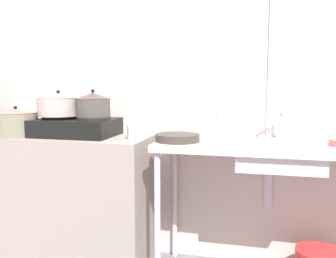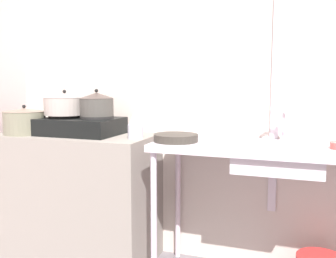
# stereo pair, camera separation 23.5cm
# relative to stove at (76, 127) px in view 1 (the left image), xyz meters

# --- Properties ---
(wall_back) EXTENTS (4.45, 0.10, 2.59)m
(wall_back) POSITION_rel_stove_xyz_m (1.17, 0.31, 0.38)
(wall_back) COLOR beige
(wall_back) RESTS_ON ground
(wall_metal_strip) EXTENTS (0.05, 0.01, 2.07)m
(wall_metal_strip) POSITION_rel_stove_xyz_m (1.23, 0.25, 0.51)
(wall_metal_strip) COLOR silver
(counter_concrete) EXTENTS (1.06, 0.52, 0.86)m
(counter_concrete) POSITION_rel_stove_xyz_m (-0.04, -0.00, -0.49)
(counter_concrete) COLOR gray
(counter_concrete) RESTS_ON ground
(counter_sink) EXTENTS (1.78, 0.52, 0.86)m
(counter_sink) POSITION_rel_stove_xyz_m (1.46, -0.00, -0.12)
(counter_sink) COLOR silver
(counter_sink) RESTS_ON ground
(stove) EXTENTS (0.51, 0.37, 0.13)m
(stove) POSITION_rel_stove_xyz_m (0.00, 0.00, 0.00)
(stove) COLOR black
(stove) RESTS_ON counter_concrete
(pot_on_left_burner) EXTENTS (0.28, 0.28, 0.17)m
(pot_on_left_burner) POSITION_rel_stove_xyz_m (-0.12, -0.00, 0.14)
(pot_on_left_burner) COLOR #A49A93
(pot_on_left_burner) RESTS_ON stove
(pot_on_right_burner) EXTENTS (0.22, 0.22, 0.18)m
(pot_on_right_burner) POSITION_rel_stove_xyz_m (0.12, 0.00, 0.15)
(pot_on_right_burner) COLOR #42403C
(pot_on_right_burner) RESTS_ON stove
(pot_beside_stove) EXTENTS (0.28, 0.28, 0.20)m
(pot_beside_stove) POSITION_rel_stove_xyz_m (-0.37, -0.10, 0.03)
(pot_beside_stove) COLOR slate
(pot_beside_stove) RESTS_ON counter_concrete
(percolator) EXTENTS (0.10, 0.10, 0.18)m
(percolator) POSITION_rel_stove_xyz_m (0.42, -0.05, 0.03)
(percolator) COLOR silver
(percolator) RESTS_ON counter_concrete
(sink_basin) EXTENTS (0.47, 0.36, 0.13)m
(sink_basin) POSITION_rel_stove_xyz_m (1.28, -0.05, -0.13)
(sink_basin) COLOR silver
(sink_basin) RESTS_ON counter_sink
(faucet) EXTENTS (0.15, 0.08, 0.24)m
(faucet) POSITION_rel_stove_xyz_m (1.29, 0.11, 0.09)
(faucet) COLOR silver
(faucet) RESTS_ON counter_sink
(frying_pan) EXTENTS (0.26, 0.26, 0.04)m
(frying_pan) POSITION_rel_stove_xyz_m (0.70, -0.08, -0.04)
(frying_pan) COLOR #34302B
(frying_pan) RESTS_ON counter_sink
(bottle_by_sink) EXTENTS (0.06, 0.06, 0.22)m
(bottle_by_sink) POSITION_rel_stove_xyz_m (0.95, -0.01, 0.03)
(bottle_by_sink) COLOR white
(bottle_by_sink) RESTS_ON counter_sink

